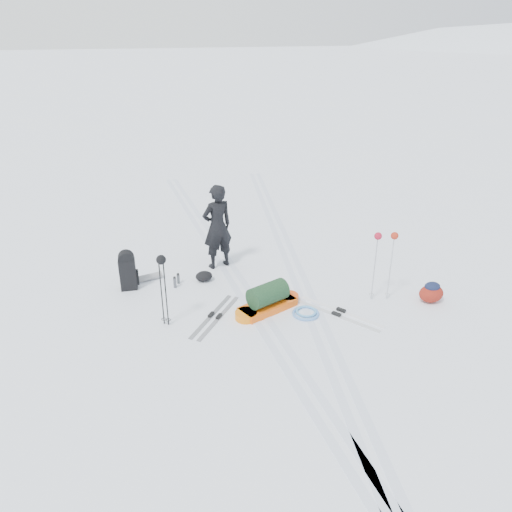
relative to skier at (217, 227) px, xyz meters
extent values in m
plane|color=white|center=(0.31, -1.90, -0.96)|extent=(200.00, 200.00, 0.00)
ellipsoid|color=white|center=(90.31, 88.10, -75.96)|extent=(256.00, 192.00, 160.00)
cube|color=silver|center=(0.19, -1.90, -0.95)|extent=(1.40, 17.97, 0.01)
cube|color=silver|center=(0.43, -1.90, -0.95)|extent=(1.40, 17.97, 0.01)
cube|color=silver|center=(1.59, 0.10, -0.95)|extent=(2.09, 13.88, 0.01)
cube|color=silver|center=(1.83, 0.10, -0.95)|extent=(2.09, 13.88, 0.01)
imported|color=black|center=(0.00, 0.00, 0.00)|extent=(0.80, 0.64, 1.91)
cube|color=#F05A0E|center=(0.55, -2.09, -0.89)|extent=(1.23, 0.88, 0.14)
cylinder|color=#F14A0E|center=(1.03, -1.89, -0.89)|extent=(0.55, 0.55, 0.14)
cylinder|color=orange|center=(0.08, -2.30, -0.89)|extent=(0.55, 0.55, 0.14)
cylinder|color=#16321C|center=(0.55, -2.09, -0.61)|extent=(0.86, 0.68, 0.42)
cube|color=black|center=(-1.99, -0.56, -0.62)|extent=(0.34, 0.25, 0.67)
cylinder|color=black|center=(-1.99, -0.56, -0.27)|extent=(0.33, 0.24, 0.32)
cube|color=black|center=(-1.82, -0.54, -0.72)|extent=(0.08, 0.17, 0.29)
cylinder|color=gray|center=(-1.55, -0.28, -0.88)|extent=(0.54, 0.26, 0.14)
cylinder|color=black|center=(-1.42, -2.09, -0.31)|extent=(0.03, 0.03, 1.29)
cylinder|color=black|center=(-1.34, -2.13, -0.31)|extent=(0.03, 0.03, 1.29)
torus|color=black|center=(-1.42, -2.09, -0.86)|extent=(0.12, 0.12, 0.01)
torus|color=black|center=(-1.34, -2.13, -0.86)|extent=(0.12, 0.12, 0.01)
sphere|color=black|center=(-1.37, -2.11, 0.36)|extent=(0.17, 0.17, 0.17)
cylinder|color=#AEB0B5|center=(2.67, -2.23, -0.28)|extent=(0.02, 0.02, 1.34)
cylinder|color=silver|center=(2.97, -2.30, -0.28)|extent=(0.02, 0.02, 1.34)
torus|color=#A7A9AE|center=(2.67, -2.23, -0.85)|extent=(0.10, 0.10, 0.01)
torus|color=#B8BCC0|center=(2.97, -2.30, -0.85)|extent=(0.10, 0.10, 0.01)
sphere|color=maroon|center=(2.67, -2.23, 0.41)|extent=(0.14, 0.14, 0.14)
sphere|color=maroon|center=(2.97, -2.30, 0.41)|extent=(0.14, 0.14, 0.14)
cube|color=#94969C|center=(-0.41, -2.15, -0.95)|extent=(1.04, 1.35, 0.01)
cube|color=gray|center=(-0.54, -2.05, -0.95)|extent=(1.04, 1.35, 0.01)
cube|color=black|center=(-0.41, -2.15, -0.92)|extent=(0.15, 0.17, 0.05)
cube|color=black|center=(-0.54, -2.05, -0.92)|extent=(0.15, 0.17, 0.05)
cube|color=silver|center=(1.74, -2.64, -0.95)|extent=(1.15, 1.49, 0.02)
cube|color=white|center=(1.89, -2.53, -0.95)|extent=(1.15, 1.49, 0.02)
cube|color=black|center=(1.74, -2.64, -0.92)|extent=(0.16, 0.19, 0.05)
cube|color=black|center=(1.89, -2.53, -0.92)|extent=(0.16, 0.19, 0.05)
torus|color=#5992DA|center=(1.20, -2.45, -0.93)|extent=(0.55, 0.55, 0.05)
torus|color=#5AA6DC|center=(1.23, -2.41, -0.92)|extent=(0.43, 0.43, 0.05)
ellipsoid|color=maroon|center=(3.75, -2.62, -0.78)|extent=(0.59, 0.51, 0.35)
ellipsoid|color=black|center=(3.75, -2.62, -0.62)|extent=(0.38, 0.34, 0.17)
cylinder|color=#4E4F55|center=(-1.07, -0.76, -0.84)|extent=(0.08, 0.08, 0.22)
cylinder|color=#4F5256|center=(-0.98, -0.59, -0.85)|extent=(0.08, 0.08, 0.21)
cylinder|color=black|center=(-1.07, -0.76, -0.72)|extent=(0.07, 0.07, 0.03)
cylinder|color=black|center=(-0.98, -0.59, -0.74)|extent=(0.07, 0.07, 0.03)
ellipsoid|color=black|center=(-0.44, -0.63, -0.84)|extent=(0.44, 0.39, 0.22)
camera|label=1|loc=(-1.77, -9.99, 4.09)|focal=35.00mm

